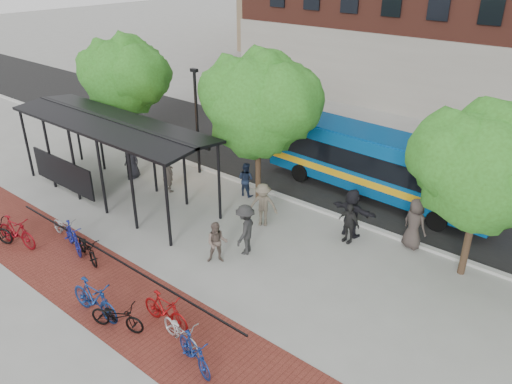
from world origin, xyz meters
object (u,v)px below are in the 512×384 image
Objects in this scene: tree_a at (124,73)px; pedestrian_8 at (217,243)px; bike_8 at (117,316)px; bike_9 at (165,310)px; bike_4 at (87,248)px; pedestrian_5 at (352,213)px; bus_shelter at (109,131)px; pedestrian_0 at (132,160)px; pedestrian_3 at (263,205)px; bike_7 at (94,299)px; pedestrian_9 at (245,230)px; lamp_post_left at (197,119)px; pedestrian_6 at (415,224)px; bike_10 at (181,332)px; bike_11 at (194,352)px; bike_3 at (73,237)px; tree_c at (488,164)px; bike_2 at (65,228)px; bus at (379,161)px; bike_1 at (16,232)px; pedestrian_1 at (168,171)px; tree_b at (261,100)px; pedestrian_4 at (349,223)px; pedestrian_2 at (246,179)px.

tree_a is 3.98× the size of pedestrian_8.
bike_9 reaches higher than bike_8.
bike_4 is at bearing 176.68° from pedestrian_8.
tree_a is 3.18× the size of pedestrian_5.
pedestrian_0 is (-0.96, 1.67, -2.13)m from bus_shelter.
pedestrian_5 reaches higher than pedestrian_8.
bike_7 is at bearing -121.93° from pedestrian_3.
bike_9 is 0.94× the size of pedestrian_9.
tree_a is 5.14m from lamp_post_left.
bike_7 is 11.30m from pedestrian_6.
bus_shelter is at bearing -45.40° from tree_a.
bike_10 is 0.95m from bike_11.
bike_4 is at bearing -46.29° from tree_a.
pedestrian_5 is at bearing -36.93° from bike_8.
pedestrian_9 reaches higher than pedestrian_8.
bike_3 is 0.92× the size of pedestrian_6.
pedestrian_6 is at bearing -8.57° from bike_10.
bike_3 is 6.31m from pedestrian_9.
tree_c is at bearing 99.33° from pedestrian_9.
tree_a is 9.92m from bike_2.
pedestrian_5 is at bearing -176.51° from tree_c.
pedestrian_0 is (-7.34, 7.12, 0.26)m from bike_7.
pedestrian_6 is (15.88, 0.45, -3.25)m from tree_a.
tree_a is at bearing -161.50° from bus.
bike_1 reaches higher than bike_3.
pedestrian_1 is (-0.10, 5.32, 0.53)m from bike_2.
pedestrian_9 reaches higher than bike_4.
tree_a is 3.70× the size of bike_11.
bike_8 reaches higher than bike_2.
bike_9 is 1.04× the size of pedestrian_0.
pedestrian_3 is at bearing -19.30° from bike_3.
bike_2 is 6.14m from pedestrian_8.
tree_c is 15.04m from bike_2.
bike_7 is 5.65m from pedestrian_9.
bike_4 is (-5.45, -11.22, -1.18)m from bus.
bike_3 is (1.89, 1.15, -0.05)m from bike_1.
pedestrian_5 is (3.10, 1.54, 0.07)m from pedestrian_3.
tree_b reaches higher than tree_a.
pedestrian_4 is at bearing -38.72° from bike_8.
bike_10 is at bearing 157.98° from pedestrian_1.
bike_1 is (4.53, -8.81, -3.65)m from tree_a.
bike_1 is at bearing -131.16° from pedestrian_4.
pedestrian_5 is at bearing 175.03° from pedestrian_2.
tree_c is 3.74× the size of pedestrian_4.
bike_2 is at bearing 80.79° from bike_9.
pedestrian_9 is (0.21, 5.45, 0.51)m from bike_8.
bus_shelter is 6.70× the size of pedestrian_4.
bus is 5.51× the size of pedestrian_5.
bike_1 is 1.00× the size of pedestrian_6.
pedestrian_0 reaches higher than bike_2.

